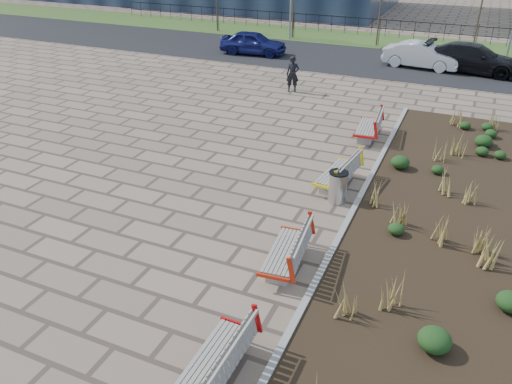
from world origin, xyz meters
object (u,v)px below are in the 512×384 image
at_px(litter_bin, 338,187).
at_px(bench_d, 368,125).
at_px(bench_b, 285,249).
at_px(car_black, 473,58).
at_px(bench_a, 213,357).
at_px(bench_c, 337,171).
at_px(pedestrian, 293,74).
at_px(car_blue, 253,43).
at_px(car_silver, 422,55).

bearing_deg(litter_bin, bench_d, 93.16).
distance_m(bench_b, car_black, 20.86).
xyz_separation_m(bench_a, litter_bin, (0.29, 7.29, -0.02)).
distance_m(bench_a, bench_c, 8.26).
xyz_separation_m(bench_a, bench_c, (0.00, 8.26, 0.00)).
distance_m(pedestrian, car_blue, 7.94).
relative_size(car_blue, car_silver, 0.97).
relative_size(bench_c, car_silver, 0.50).
distance_m(bench_c, car_blue, 17.77).
distance_m(bench_a, bench_d, 12.62).
bearing_deg(car_blue, pedestrian, -146.90).
relative_size(bench_a, car_blue, 0.51).
bearing_deg(bench_a, bench_b, 90.80).
bearing_deg(bench_a, car_black, 83.32).
relative_size(bench_b, car_black, 0.40).
distance_m(car_silver, car_black, 2.72).
bearing_deg(litter_bin, car_silver, 89.38).
height_order(bench_c, car_blue, car_blue).
height_order(litter_bin, car_black, car_black).
height_order(litter_bin, pedestrian, pedestrian).
bearing_deg(bench_b, car_blue, 110.55).
distance_m(pedestrian, car_black, 10.72).
bearing_deg(bench_b, pedestrian, 103.87).
distance_m(car_blue, car_silver, 10.07).
height_order(bench_b, pedestrian, pedestrian).
bearing_deg(bench_c, car_blue, 129.36).
distance_m(bench_a, bench_b, 3.67).
xyz_separation_m(bench_a, car_blue, (-9.55, 23.25, 0.22)).
relative_size(bench_b, car_blue, 0.51).
height_order(bench_d, car_blue, car_blue).
xyz_separation_m(bench_a, car_black, (3.19, 24.28, 0.27)).
xyz_separation_m(pedestrian, car_black, (7.86, 7.29, -0.09)).
relative_size(bench_d, pedestrian, 1.22).
bearing_deg(pedestrian, bench_b, -86.48).
height_order(bench_b, bench_c, same).
xyz_separation_m(bench_b, car_black, (3.19, 20.61, 0.27)).
relative_size(bench_c, car_black, 0.40).
distance_m(bench_a, car_blue, 25.14).
height_order(bench_a, pedestrian, pedestrian).
height_order(bench_a, car_blue, car_blue).
relative_size(bench_d, litter_bin, 2.18).
relative_size(car_silver, car_black, 0.81).
height_order(bench_b, car_black, car_black).
height_order(pedestrian, car_silver, pedestrian).
bearing_deg(bench_a, car_silver, 89.66).
bearing_deg(car_silver, bench_b, -175.25).
bearing_deg(litter_bin, car_blue, 121.67).
height_order(bench_a, car_silver, car_silver).
bearing_deg(car_silver, litter_bin, -174.54).
xyz_separation_m(bench_b, bench_d, (0.00, 8.95, 0.00)).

